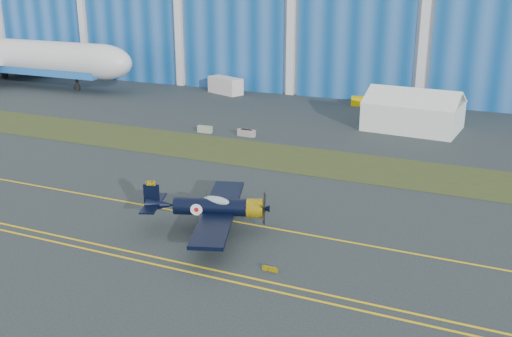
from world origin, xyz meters
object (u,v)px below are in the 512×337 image
at_px(warbird, 211,207).
at_px(tent, 414,109).
at_px(shipping_container, 225,85).
at_px(tug, 359,101).

xyz_separation_m(warbird, tent, (9.06, 40.75, 0.77)).
bearing_deg(tent, shipping_container, 165.23).
height_order(tent, shipping_container, tent).
bearing_deg(tug, tent, -64.79).
height_order(tent, tug, tent).
xyz_separation_m(shipping_container, tug, (23.89, -0.04, -0.73)).
distance_m(warbird, shipping_container, 58.55).
bearing_deg(shipping_container, tug, 22.59).
bearing_deg(warbird, tent, 58.24).
relative_size(tent, tug, 5.41).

